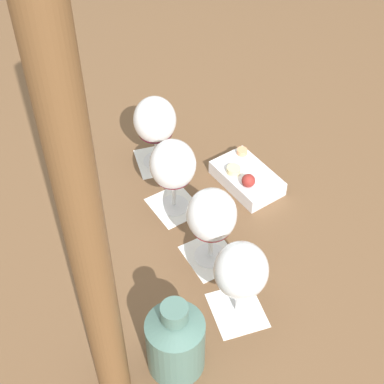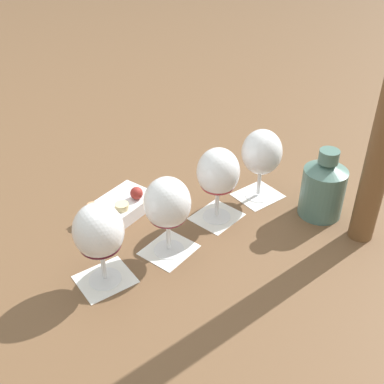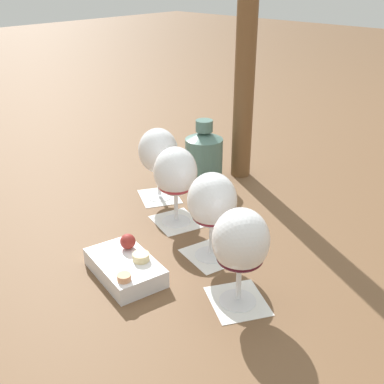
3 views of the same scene
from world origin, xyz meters
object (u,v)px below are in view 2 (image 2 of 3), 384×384
(wine_glass_1, at_px, (218,175))
(ceramic_vase, at_px, (323,187))
(wine_glass_3, at_px, (99,234))
(wine_glass_0, at_px, (262,155))
(wine_glass_2, at_px, (167,206))
(snack_dish, at_px, (121,206))

(wine_glass_1, height_order, ceramic_vase, wine_glass_1)
(wine_glass_1, xyz_separation_m, wine_glass_3, (0.29, -0.14, 0.00))
(wine_glass_0, relative_size, ceramic_vase, 1.05)
(wine_glass_2, xyz_separation_m, snack_dish, (-0.08, -0.17, -0.10))
(wine_glass_0, bearing_deg, snack_dish, -54.55)
(ceramic_vase, bearing_deg, snack_dish, -66.83)
(wine_glass_0, height_order, snack_dish, wine_glass_0)
(ceramic_vase, bearing_deg, wine_glass_1, -63.19)
(wine_glass_0, relative_size, wine_glass_1, 1.00)
(wine_glass_0, height_order, wine_glass_3, same)
(wine_glass_0, height_order, wine_glass_1, same)
(wine_glass_1, relative_size, ceramic_vase, 1.05)
(wine_glass_3, distance_m, snack_dish, 0.25)
(wine_glass_2, relative_size, ceramic_vase, 1.05)
(wine_glass_3, relative_size, snack_dish, 1.01)
(wine_glass_0, bearing_deg, wine_glass_1, -27.45)
(wine_glass_3, bearing_deg, wine_glass_0, 154.25)
(wine_glass_1, height_order, snack_dish, wine_glass_1)
(wine_glass_0, bearing_deg, ceramic_vase, 85.27)
(wine_glass_2, bearing_deg, ceramic_vase, 134.02)
(wine_glass_1, height_order, wine_glass_2, same)
(wine_glass_2, distance_m, snack_dish, 0.21)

